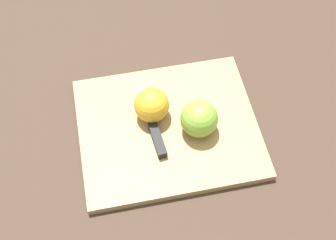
{
  "coord_description": "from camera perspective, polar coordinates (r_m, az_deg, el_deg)",
  "views": [
    {
      "loc": [
        0.13,
        0.45,
        0.76
      ],
      "look_at": [
        0.0,
        0.0,
        0.04
      ],
      "focal_mm": 50.0,
      "sensor_mm": 36.0,
      "label": 1
    }
  ],
  "objects": [
    {
      "name": "apple_half_left",
      "position": [
        0.85,
        3.83,
        0.17
      ],
      "size": [
        0.07,
        0.07,
        0.07
      ],
      "rotation": [
        0.0,
        0.0,
        3.82
      ],
      "color": "olive",
      "rests_on": "cutting_board"
    },
    {
      "name": "apple_half_right",
      "position": [
        0.86,
        -2.0,
        1.85
      ],
      "size": [
        0.07,
        0.07,
        0.07
      ],
      "rotation": [
        0.0,
        0.0,
        3.58
      ],
      "color": "gold",
      "rests_on": "cutting_board"
    },
    {
      "name": "ground_plane",
      "position": [
        0.89,
        0.0,
        -1.26
      ],
      "size": [
        4.0,
        4.0,
        0.0
      ],
      "primitive_type": "plane",
      "color": "#38281E"
    },
    {
      "name": "knife",
      "position": [
        0.86,
        -1.57,
        -1.62
      ],
      "size": [
        0.02,
        0.17,
        0.02
      ],
      "rotation": [
        0.0,
        0.0,
        -1.56
      ],
      "color": "silver",
      "rests_on": "cutting_board"
    },
    {
      "name": "cutting_board",
      "position": [
        0.88,
        0.0,
        -0.99
      ],
      "size": [
        0.36,
        0.31,
        0.02
      ],
      "color": "#A37A4C",
      "rests_on": "ground_plane"
    }
  ]
}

